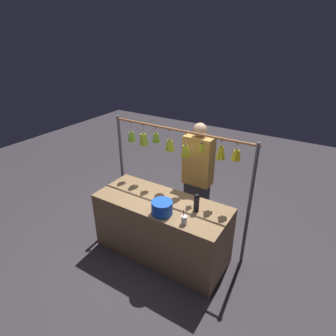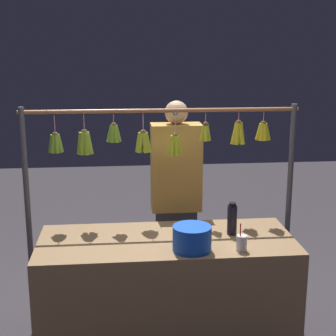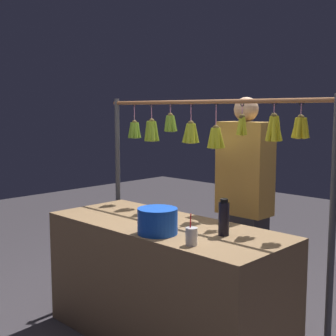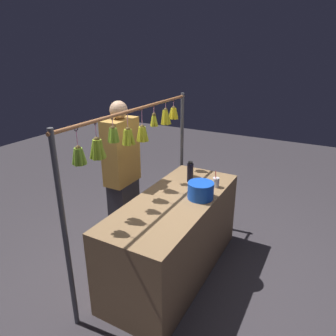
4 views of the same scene
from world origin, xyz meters
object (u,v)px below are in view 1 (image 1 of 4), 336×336
blue_bucket (162,208)px  drink_cup (184,220)px  water_bottle (196,203)px  vendor_person (197,181)px

blue_bucket → drink_cup: (-0.33, 0.04, -0.03)m
water_bottle → blue_bucket: size_ratio=0.91×
blue_bucket → vendor_person: size_ratio=0.15×
water_bottle → drink_cup: 0.32m
water_bottle → drink_cup: (0.00, 0.31, -0.06)m
water_bottle → blue_bucket: (0.34, 0.27, -0.03)m
blue_bucket → vendor_person: bearing=-90.1°
water_bottle → drink_cup: water_bottle is taller
drink_cup → vendor_person: vendor_person is taller
water_bottle → vendor_person: 0.79m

